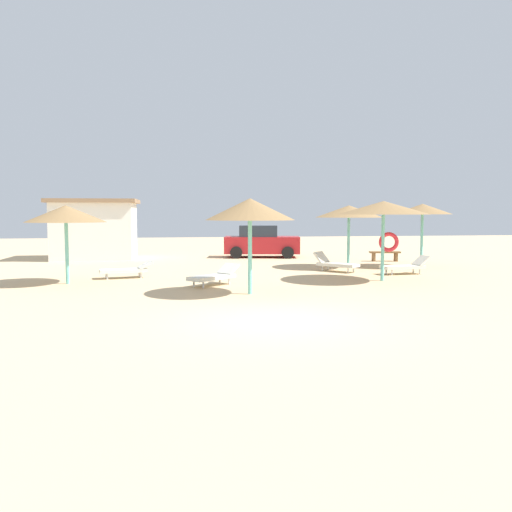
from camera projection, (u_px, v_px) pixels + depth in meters
ground_plane at (275, 320)px, 11.71m from camera, size 80.00×80.00×0.00m
parasol_0 at (384, 208)px, 18.34m from camera, size 3.19×3.19×2.81m
parasol_1 at (66, 214)px, 17.53m from camera, size 2.66×2.66×2.65m
parasol_2 at (250, 210)px, 15.30m from camera, size 2.63×2.63×2.82m
parasol_3 at (349, 212)px, 22.75m from camera, size 2.93×2.93×2.72m
parasol_4 at (423, 209)px, 23.02m from camera, size 2.55×2.55×2.79m
lounger_0 at (406, 266)px, 20.53m from camera, size 1.95×0.86×0.71m
lounger_1 at (127, 270)px, 19.31m from camera, size 2.01×1.03×0.62m
lounger_2 at (215, 276)px, 17.36m from camera, size 1.85×1.74×0.68m
lounger_3 at (335, 263)px, 21.51m from camera, size 1.73×1.81×0.78m
bench_0 at (385, 254)px, 25.98m from camera, size 1.54×0.62×0.49m
parked_car at (261, 242)px, 28.29m from camera, size 4.22×2.48×1.72m
beach_cabana at (95, 229)px, 27.35m from camera, size 4.38×3.76×3.09m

